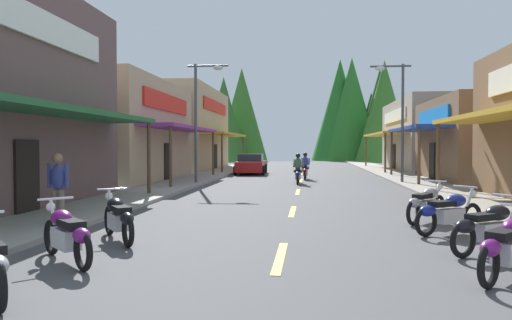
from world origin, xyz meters
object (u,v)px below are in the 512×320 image
object	(u,v)px
streetlamp_right	(397,106)
motorcycle_parked_right_4	(426,203)
motorcycle_parked_right_2	(490,227)
parked_car_curbside	(251,164)
motorcycle_parked_right_1	(508,245)
rider_cruising_trailing	(305,168)
streetlamp_left	(202,106)
motorcycle_parked_right_3	(449,212)
rider_cruising_lead	(298,171)
motorcycle_parked_left_2	(118,217)
motorcycle_parked_left_1	(67,234)
pedestrian_browsing	(58,184)

from	to	relation	value
streetlamp_right	motorcycle_parked_right_4	world-z (taller)	streetlamp_right
motorcycle_parked_right_2	parked_car_curbside	size ratio (longest dim) A/B	0.41
motorcycle_parked_right_1	rider_cruising_trailing	distance (m)	20.86
streetlamp_left	motorcycle_parked_right_3	world-z (taller)	streetlamp_left
rider_cruising_lead	rider_cruising_trailing	distance (m)	3.29
streetlamp_right	motorcycle_parked_left_2	size ratio (longest dim) A/B	3.41
streetlamp_right	motorcycle_parked_left_1	world-z (taller)	streetlamp_right
motorcycle_parked_right_3	rider_cruising_lead	distance (m)	14.19
motorcycle_parked_right_1	motorcycle_parked_right_2	world-z (taller)	same
motorcycle_parked_left_1	motorcycle_parked_right_2	bearing A→B (deg)	-124.97
motorcycle_parked_right_1	rider_cruising_lead	size ratio (longest dim) A/B	0.80
streetlamp_left	motorcycle_parked_right_2	distance (m)	17.20
motorcycle_parked_right_2	rider_cruising_lead	xyz separation A→B (m)	(-3.81, 15.66, 0.17)
motorcycle_parked_right_2	rider_cruising_lead	size ratio (longest dim) A/B	0.84
streetlamp_left	motorcycle_parked_left_1	distance (m)	16.44
streetlamp_left	motorcycle_parked_left_1	size ratio (longest dim) A/B	3.69
motorcycle_parked_right_4	motorcycle_parked_left_2	xyz separation A→B (m)	(-6.79, -3.22, 0.00)
pedestrian_browsing	rider_cruising_trailing	bearing A→B (deg)	170.17
motorcycle_parked_right_2	motorcycle_parked_left_2	xyz separation A→B (m)	(-7.06, 0.35, 0.00)
motorcycle_parked_left_2	parked_car_curbside	world-z (taller)	parked_car_curbside
rider_cruising_trailing	pedestrian_browsing	world-z (taller)	pedestrian_browsing
motorcycle_parked_left_2	rider_cruising_lead	bearing A→B (deg)	-48.25
streetlamp_left	pedestrian_browsing	bearing A→B (deg)	-92.71
motorcycle_parked_left_1	motorcycle_parked_left_2	distance (m)	1.85
motorcycle_parked_right_2	parked_car_curbside	world-z (taller)	parked_car_curbside
rider_cruising_lead	pedestrian_browsing	world-z (taller)	pedestrian_browsing
motorcycle_parked_right_4	motorcycle_parked_left_1	distance (m)	8.57
motorcycle_parked_right_4	streetlamp_right	bearing A→B (deg)	30.72
motorcycle_parked_right_3	parked_car_curbside	distance (m)	23.17
rider_cruising_trailing	motorcycle_parked_right_3	bearing A→B (deg)	-168.06
streetlamp_right	motorcycle_parked_right_2	xyz separation A→B (m)	(-1.15, -16.15, -3.48)
rider_cruising_lead	rider_cruising_trailing	size ratio (longest dim) A/B	1.00
rider_cruising_trailing	pedestrian_browsing	size ratio (longest dim) A/B	1.22
rider_cruising_lead	streetlamp_right	bearing A→B (deg)	-84.10
streetlamp_left	motorcycle_parked_left_2	size ratio (longest dim) A/B	3.37
rider_cruising_trailing	streetlamp_left	bearing A→B (deg)	131.88
motorcycle_parked_right_2	streetlamp_right	bearing A→B (deg)	49.79
pedestrian_browsing	streetlamp_right	bearing A→B (deg)	152.75
motorcycle_parked_right_3	rider_cruising_trailing	world-z (taller)	rider_cruising_trailing
motorcycle_parked_right_1	motorcycle_parked_right_4	distance (m)	5.26
motorcycle_parked_left_2	streetlamp_right	bearing A→B (deg)	-63.76
streetlamp_right	rider_cruising_lead	size ratio (longest dim) A/B	2.85
motorcycle_parked_right_2	motorcycle_parked_right_4	distance (m)	3.58
streetlamp_right	motorcycle_parked_left_1	size ratio (longest dim) A/B	3.74
motorcycle_parked_right_3	pedestrian_browsing	bearing A→B (deg)	144.83
rider_cruising_lead	rider_cruising_trailing	xyz separation A→B (m)	(0.33, 3.27, 0.00)
streetlamp_left	rider_cruising_trailing	distance (m)	7.48
motorcycle_parked_right_3	rider_cruising_trailing	bearing A→B (deg)	65.18
streetlamp_right	motorcycle_parked_left_1	bearing A→B (deg)	-115.29
streetlamp_left	pedestrian_browsing	distance (m)	13.02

